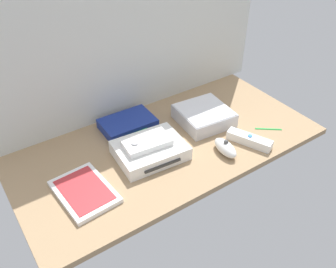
{
  "coord_description": "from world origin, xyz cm",
  "views": [
    {
      "loc": [
        -52.66,
        -77.68,
        75.32
      ],
      "look_at": [
        0.0,
        0.0,
        4.0
      ],
      "focal_mm": 39.32,
      "sensor_mm": 36.0,
      "label": 1
    }
  ],
  "objects_px": {
    "game_console": "(150,150)",
    "remote_nunchuk": "(225,148)",
    "network_router": "(128,124)",
    "game_case": "(84,192)",
    "remote_classic_pad": "(147,143)",
    "mini_computer": "(204,115)",
    "stylus_pen": "(268,128)",
    "remote_wand": "(249,140)"
  },
  "relations": [
    {
      "from": "game_case",
      "to": "remote_wand",
      "type": "bearing_deg",
      "value": -14.03
    },
    {
      "from": "mini_computer",
      "to": "stylus_pen",
      "type": "distance_m",
      "value": 0.23
    },
    {
      "from": "game_console",
      "to": "remote_nunchuk",
      "type": "bearing_deg",
      "value": -25.98
    },
    {
      "from": "remote_wand",
      "to": "remote_classic_pad",
      "type": "xyz_separation_m",
      "value": [
        -0.31,
        0.13,
        0.04
      ]
    },
    {
      "from": "game_console",
      "to": "network_router",
      "type": "distance_m",
      "value": 0.17
    },
    {
      "from": "game_console",
      "to": "stylus_pen",
      "type": "xyz_separation_m",
      "value": [
        0.41,
        -0.11,
        -0.02
      ]
    },
    {
      "from": "remote_classic_pad",
      "to": "remote_nunchuk",
      "type": "bearing_deg",
      "value": -24.78
    },
    {
      "from": "network_router",
      "to": "remote_wand",
      "type": "height_order",
      "value": "same"
    },
    {
      "from": "game_console",
      "to": "network_router",
      "type": "xyz_separation_m",
      "value": [
        0.01,
        0.17,
        -0.0
      ]
    },
    {
      "from": "remote_nunchuk",
      "to": "remote_classic_pad",
      "type": "height_order",
      "value": "remote_classic_pad"
    },
    {
      "from": "game_console",
      "to": "remote_wand",
      "type": "relative_size",
      "value": 1.48
    },
    {
      "from": "game_console",
      "to": "mini_computer",
      "type": "xyz_separation_m",
      "value": [
        0.25,
        0.05,
        0.0
      ]
    },
    {
      "from": "remote_wand",
      "to": "stylus_pen",
      "type": "height_order",
      "value": "remote_wand"
    },
    {
      "from": "game_case",
      "to": "remote_nunchuk",
      "type": "xyz_separation_m",
      "value": [
        0.44,
        -0.09,
        0.01
      ]
    },
    {
      "from": "mini_computer",
      "to": "game_console",
      "type": "bearing_deg",
      "value": -168.53
    },
    {
      "from": "network_router",
      "to": "stylus_pen",
      "type": "height_order",
      "value": "network_router"
    },
    {
      "from": "mini_computer",
      "to": "network_router",
      "type": "bearing_deg",
      "value": 153.74
    },
    {
      "from": "network_router",
      "to": "mini_computer",
      "type": "bearing_deg",
      "value": -24.9
    },
    {
      "from": "remote_nunchuk",
      "to": "remote_classic_pad",
      "type": "bearing_deg",
      "value": 154.74
    },
    {
      "from": "game_case",
      "to": "stylus_pen",
      "type": "distance_m",
      "value": 0.65
    },
    {
      "from": "mini_computer",
      "to": "remote_nunchuk",
      "type": "bearing_deg",
      "value": -106.4
    },
    {
      "from": "game_console",
      "to": "remote_nunchuk",
      "type": "height_order",
      "value": "remote_nunchuk"
    },
    {
      "from": "remote_wand",
      "to": "stylus_pen",
      "type": "bearing_deg",
      "value": -13.8
    },
    {
      "from": "mini_computer",
      "to": "network_router",
      "type": "distance_m",
      "value": 0.27
    },
    {
      "from": "network_router",
      "to": "remote_wand",
      "type": "relative_size",
      "value": 1.22
    },
    {
      "from": "remote_wand",
      "to": "stylus_pen",
      "type": "xyz_separation_m",
      "value": [
        0.11,
        0.02,
        -0.01
      ]
    },
    {
      "from": "network_router",
      "to": "remote_nunchuk",
      "type": "bearing_deg",
      "value": -55.59
    },
    {
      "from": "game_console",
      "to": "remote_wand",
      "type": "height_order",
      "value": "game_console"
    },
    {
      "from": "game_case",
      "to": "stylus_pen",
      "type": "height_order",
      "value": "game_case"
    },
    {
      "from": "remote_nunchuk",
      "to": "stylus_pen",
      "type": "relative_size",
      "value": 1.15
    },
    {
      "from": "game_case",
      "to": "remote_classic_pad",
      "type": "distance_m",
      "value": 0.24
    },
    {
      "from": "mini_computer",
      "to": "stylus_pen",
      "type": "xyz_separation_m",
      "value": [
        0.16,
        -0.16,
        -0.02
      ]
    },
    {
      "from": "network_router",
      "to": "game_case",
      "type": "bearing_deg",
      "value": -139.61
    },
    {
      "from": "mini_computer",
      "to": "game_case",
      "type": "height_order",
      "value": "mini_computer"
    },
    {
      "from": "mini_computer",
      "to": "game_case",
      "type": "relative_size",
      "value": 0.93
    },
    {
      "from": "remote_nunchuk",
      "to": "game_case",
      "type": "bearing_deg",
      "value": 174.09
    },
    {
      "from": "game_case",
      "to": "remote_classic_pad",
      "type": "xyz_separation_m",
      "value": [
        0.23,
        0.04,
        0.05
      ]
    },
    {
      "from": "mini_computer",
      "to": "stylus_pen",
      "type": "relative_size",
      "value": 2.06
    },
    {
      "from": "mini_computer",
      "to": "remote_nunchuk",
      "type": "xyz_separation_m",
      "value": [
        -0.05,
        -0.17,
        -0.01
      ]
    },
    {
      "from": "remote_wand",
      "to": "remote_classic_pad",
      "type": "distance_m",
      "value": 0.34
    },
    {
      "from": "network_router",
      "to": "stylus_pen",
      "type": "relative_size",
      "value": 2.03
    },
    {
      "from": "remote_nunchuk",
      "to": "stylus_pen",
      "type": "xyz_separation_m",
      "value": [
        0.21,
        0.01,
        -0.02
      ]
    }
  ]
}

